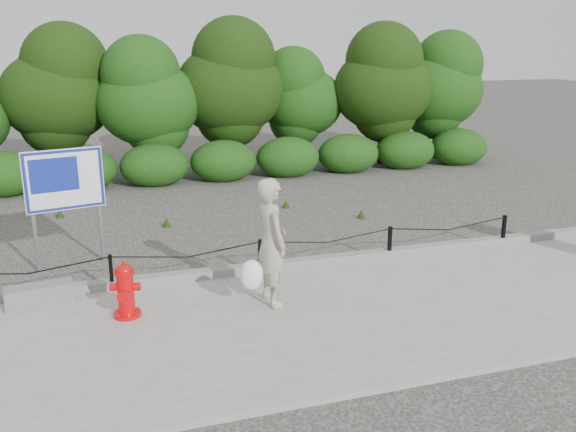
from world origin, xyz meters
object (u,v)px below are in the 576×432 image
(fire_hydrant, at_px, (126,291))
(pedestrian, at_px, (270,244))
(concrete_block, at_px, (39,295))
(advertising_sign, at_px, (64,185))

(fire_hydrant, relative_size, pedestrian, 0.43)
(fire_hydrant, bearing_deg, pedestrian, 10.10)
(concrete_block, height_order, advertising_sign, advertising_sign)
(concrete_block, bearing_deg, advertising_sign, 76.39)
(pedestrian, bearing_deg, fire_hydrant, 77.90)
(pedestrian, bearing_deg, concrete_block, 65.94)
(pedestrian, xyz_separation_m, advertising_sign, (-2.96, 2.79, 0.50))
(fire_hydrant, height_order, advertising_sign, advertising_sign)
(pedestrian, distance_m, concrete_block, 3.63)
(advertising_sign, bearing_deg, concrete_block, -116.38)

